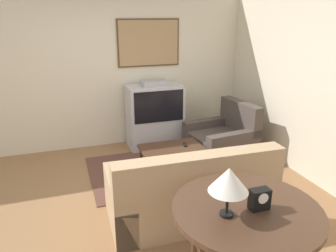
# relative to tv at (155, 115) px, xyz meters

# --- Properties ---
(ground_plane) EXTENTS (12.00, 12.00, 0.00)m
(ground_plane) POSITION_rel_tv_xyz_m (-0.85, -1.77, -0.57)
(ground_plane) COLOR #8E6642
(wall_back) EXTENTS (12.00, 0.10, 2.70)m
(wall_back) POSITION_rel_tv_xyz_m (-0.83, 0.36, 0.78)
(wall_back) COLOR beige
(wall_back) RESTS_ON ground_plane
(wall_right) EXTENTS (0.06, 12.00, 2.70)m
(wall_right) POSITION_rel_tv_xyz_m (1.78, -1.77, 0.78)
(wall_right) COLOR beige
(wall_right) RESTS_ON ground_plane
(area_rug) EXTENTS (2.20, 1.54, 0.01)m
(area_rug) POSITION_rel_tv_xyz_m (-0.18, -0.98, -0.57)
(area_rug) COLOR brown
(area_rug) RESTS_ON ground_plane
(tv) EXTENTS (0.96, 0.57, 1.21)m
(tv) POSITION_rel_tv_xyz_m (0.00, 0.00, 0.00)
(tv) COLOR #B7B7BC
(tv) RESTS_ON ground_plane
(couch) EXTENTS (1.91, 1.00, 0.93)m
(couch) POSITION_rel_tv_xyz_m (-0.24, -2.29, -0.26)
(couch) COLOR tan
(couch) RESTS_ON ground_plane
(armchair) EXTENTS (1.07, 1.05, 0.90)m
(armchair) POSITION_rel_tv_xyz_m (0.97, -0.79, -0.29)
(armchair) COLOR #473D38
(armchair) RESTS_ON ground_plane
(coffee_table) EXTENTS (0.94, 0.54, 0.39)m
(coffee_table) POSITION_rel_tv_xyz_m (-0.05, -1.06, -0.23)
(coffee_table) COLOR #472D1E
(coffee_table) RESTS_ON ground_plane
(console_table) EXTENTS (1.22, 1.22, 0.82)m
(console_table) POSITION_rel_tv_xyz_m (-0.23, -3.43, 0.18)
(console_table) COLOR #472D1E
(console_table) RESTS_ON ground_plane
(table_lamp) EXTENTS (0.31, 0.31, 0.41)m
(table_lamp) POSITION_rel_tv_xyz_m (-0.44, -3.47, 0.55)
(table_lamp) COLOR black
(table_lamp) RESTS_ON console_table
(mantel_clock) EXTENTS (0.16, 0.10, 0.18)m
(mantel_clock) POSITION_rel_tv_xyz_m (-0.15, -3.47, 0.33)
(mantel_clock) COLOR black
(mantel_clock) RESTS_ON console_table
(remote) EXTENTS (0.09, 0.17, 0.02)m
(remote) POSITION_rel_tv_xyz_m (0.18, -1.06, -0.18)
(remote) COLOR black
(remote) RESTS_ON coffee_table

